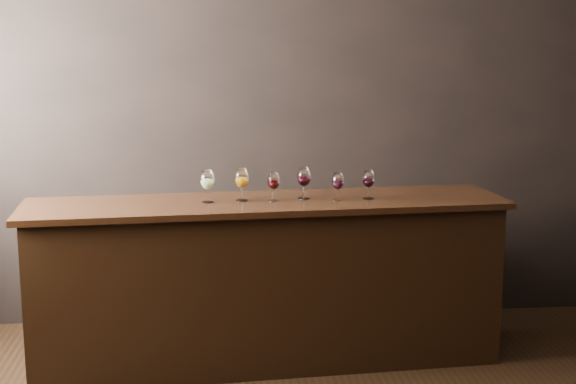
{
  "coord_description": "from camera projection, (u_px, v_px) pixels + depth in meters",
  "views": [
    {
      "loc": [
        -0.38,
        -3.32,
        1.96
      ],
      "look_at": [
        0.06,
        1.42,
        1.07
      ],
      "focal_mm": 50.0,
      "sensor_mm": 36.0,
      "label": 1
    }
  ],
  "objects": [
    {
      "name": "glass_red_c",
      "position": [
        338.0,
        182.0,
        4.83
      ],
      "size": [
        0.07,
        0.07,
        0.17
      ],
      "color": "white",
      "rests_on": "bar_top"
    },
    {
      "name": "glass_red_a",
      "position": [
        274.0,
        182.0,
        4.81
      ],
      "size": [
        0.07,
        0.07,
        0.18
      ],
      "color": "white",
      "rests_on": "bar_top"
    },
    {
      "name": "glass_white",
      "position": [
        207.0,
        181.0,
        4.76
      ],
      "size": [
        0.08,
        0.08,
        0.2
      ],
      "color": "white",
      "rests_on": "bar_top"
    },
    {
      "name": "glass_amber",
      "position": [
        242.0,
        179.0,
        4.82
      ],
      "size": [
        0.08,
        0.08,
        0.19
      ],
      "color": "white",
      "rests_on": "bar_top"
    },
    {
      "name": "glass_red_d",
      "position": [
        369.0,
        180.0,
        4.88
      ],
      "size": [
        0.07,
        0.07,
        0.18
      ],
      "color": "white",
      "rests_on": "bar_top"
    },
    {
      "name": "bar_counter",
      "position": [
        267.0,
        285.0,
        4.94
      ],
      "size": [
        2.85,
        0.82,
        0.98
      ],
      "primitive_type": "cube",
      "rotation": [
        0.0,
        0.0,
        0.08
      ],
      "color": "black",
      "rests_on": "ground"
    },
    {
      "name": "bar_top",
      "position": [
        266.0,
        204.0,
        4.84
      ],
      "size": [
        2.95,
        0.89,
        0.04
      ],
      "primitive_type": "cube",
      "rotation": [
        0.0,
        0.0,
        0.08
      ],
      "color": "black",
      "rests_on": "bar_counter"
    },
    {
      "name": "back_bar_shelf",
      "position": [
        208.0,
        271.0,
        5.51
      ],
      "size": [
        2.32,
        0.4,
        0.83
      ],
      "primitive_type": "cube",
      "color": "black",
      "rests_on": "ground"
    },
    {
      "name": "room_shell",
      "position": [
        248.0,
        79.0,
        3.4
      ],
      "size": [
        5.02,
        4.52,
        2.81
      ],
      "color": "black",
      "rests_on": "ground"
    },
    {
      "name": "glass_red_b",
      "position": [
        304.0,
        178.0,
        4.87
      ],
      "size": [
        0.08,
        0.08,
        0.19
      ],
      "color": "white",
      "rests_on": "bar_top"
    }
  ]
}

